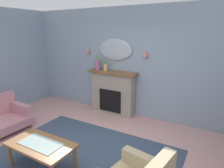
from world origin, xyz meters
The scene contains 10 objects.
floor centered at (0.00, 0.00, -0.05)m, with size 7.27×5.92×0.10m, color #C6938E.
wall_back centered at (0.00, 2.51, 1.39)m, with size 7.27×0.10×2.78m, color #8C9EB2.
patterned_rug centered at (0.00, 0.20, 0.01)m, with size 3.20×2.40×0.01m, color #38475B.
fireplace centered at (-0.54, 2.29, 0.57)m, with size 1.36×0.36×1.16m.
mantel_vase_centre centered at (-0.99, 2.26, 1.35)m, with size 0.13×0.13×0.43m.
mantel_vase_left centered at (-0.74, 2.26, 1.33)m, with size 0.10×0.10×0.34m.
wall_mirror centered at (-0.54, 2.43, 1.71)m, with size 0.96×0.06×0.56m, color #B2BCC6.
wall_sconce_left centered at (-1.39, 2.38, 1.66)m, with size 0.14×0.14×0.14m, color #D17066.
wall_sconce_right centered at (0.31, 2.38, 1.66)m, with size 0.14×0.14×0.14m, color #D17066.
coffee_table centered at (-0.40, -0.27, 0.38)m, with size 1.10×0.60×0.45m.
Camera 1 is at (1.98, -2.13, 2.18)m, focal length 31.71 mm.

